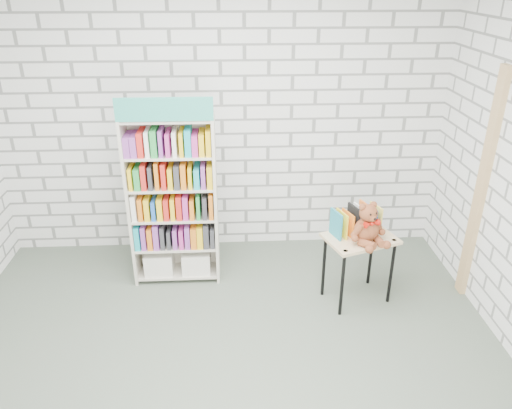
{
  "coord_description": "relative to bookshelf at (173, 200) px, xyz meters",
  "views": [
    {
      "loc": [
        0.08,
        -2.87,
        2.77
      ],
      "look_at": [
        0.28,
        0.95,
        0.96
      ],
      "focal_mm": 35.0,
      "sensor_mm": 36.0,
      "label": 1
    }
  ],
  "objects": [
    {
      "name": "teddy_bear",
      "position": [
        1.69,
        -0.55,
        -0.04
      ],
      "size": [
        0.34,
        0.33,
        0.36
      ],
      "color": "brown",
      "rests_on": "display_table"
    },
    {
      "name": "display_table",
      "position": [
        1.66,
        -0.46,
        -0.28
      ],
      "size": [
        0.7,
        0.58,
        0.64
      ],
      "color": "tan",
      "rests_on": "ground"
    },
    {
      "name": "room_shell",
      "position": [
        0.46,
        -1.36,
        0.95
      ],
      "size": [
        4.52,
        4.02,
        2.81
      ],
      "color": "silver",
      "rests_on": "ground"
    },
    {
      "name": "bookshelf",
      "position": [
        0.0,
        0.0,
        0.0
      ],
      "size": [
        0.81,
        0.32,
        1.82
      ],
      "color": "beige",
      "rests_on": "ground"
    },
    {
      "name": "ground",
      "position": [
        0.46,
        -1.36,
        -0.83
      ],
      "size": [
        4.5,
        4.5,
        0.0
      ],
      "primitive_type": "plane",
      "color": "#4E594B",
      "rests_on": "ground"
    },
    {
      "name": "table_books",
      "position": [
        1.63,
        -0.37,
        -0.06
      ],
      "size": [
        0.45,
        0.31,
        0.25
      ],
      "color": "teal",
      "rests_on": "display_table"
    },
    {
      "name": "door_trim",
      "position": [
        2.69,
        -0.41,
        0.22
      ],
      "size": [
        0.05,
        0.12,
        2.1
      ],
      "primitive_type": "cube",
      "color": "tan",
      "rests_on": "ground"
    }
  ]
}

